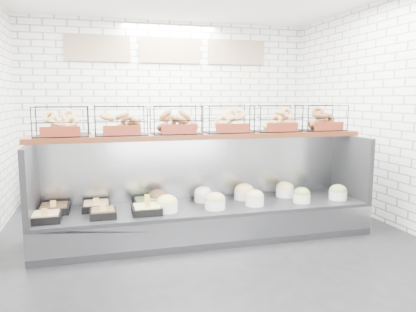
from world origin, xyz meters
name	(u,v)px	position (x,y,z in m)	size (l,w,h in m)	color
ground	(214,245)	(0.00, 0.00, 0.00)	(5.50, 5.50, 0.00)	black
room_shell	(201,68)	(0.00, 0.60, 2.06)	(5.02, 5.51, 3.01)	white
display_case	(205,210)	(-0.01, 0.34, 0.33)	(4.00, 0.90, 1.20)	black
bagel_shelf	(202,123)	(0.00, 0.52, 1.39)	(4.10, 0.50, 0.40)	#461D0F
prep_counter	(174,170)	(-0.01, 2.43, 0.47)	(4.00, 0.60, 1.20)	#93969B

